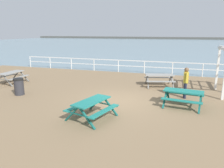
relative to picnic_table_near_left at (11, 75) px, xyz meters
The scene contains 10 objects.
ground_plane 8.37m from the picnic_table_near_left, 10.50° to the right, with size 30.00×24.00×0.20m, color #846B4C.
sea_band 51.89m from the picnic_table_near_left, 80.91° to the left, with size 142.00×90.00×0.01m, color gray.
distant_shoreline 94.59m from the picnic_table_near_left, 85.03° to the left, with size 142.00×6.00×1.80m, color #4C4C47.
seaward_railing 10.30m from the picnic_table_near_left, 37.24° to the left, with size 23.07×0.07×1.08m.
picnic_table_near_left is the anchor object (origin of this frame).
picnic_table_mid_centre 11.35m from the picnic_table_near_left, ahead, with size 1.99×1.75×0.80m.
picnic_table_far_right 8.69m from the picnic_table_near_left, 27.90° to the right, with size 1.93×2.14×0.80m.
picnic_table_seaward 10.06m from the picnic_table_near_left, 12.70° to the left, with size 2.12×1.91×0.80m.
visitor 11.37m from the picnic_table_near_left, ahead, with size 0.25×0.53×1.66m.
litter_bin 3.27m from the picnic_table_near_left, 41.38° to the right, with size 0.55×0.55×0.95m.
Camera 1 is at (2.72, -10.15, 3.50)m, focal length 34.19 mm.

